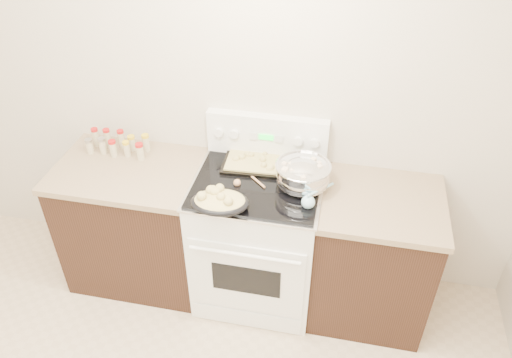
# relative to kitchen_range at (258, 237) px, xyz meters

# --- Properties ---
(room_shell) EXTENTS (4.10, 3.60, 2.75)m
(room_shell) POSITION_rel_kitchen_range_xyz_m (-0.35, -1.42, 1.21)
(room_shell) COLOR beige
(room_shell) RESTS_ON ground
(counter_left) EXTENTS (0.93, 0.67, 0.92)m
(counter_left) POSITION_rel_kitchen_range_xyz_m (-0.83, 0.01, -0.03)
(counter_left) COLOR black
(counter_left) RESTS_ON ground
(counter_right) EXTENTS (0.73, 0.67, 0.92)m
(counter_right) POSITION_rel_kitchen_range_xyz_m (0.73, 0.01, -0.03)
(counter_right) COLOR black
(counter_right) RESTS_ON ground
(kitchen_range) EXTENTS (0.78, 0.73, 1.22)m
(kitchen_range) POSITION_rel_kitchen_range_xyz_m (0.00, 0.00, 0.00)
(kitchen_range) COLOR white
(kitchen_range) RESTS_ON ground
(mixing_bowl) EXTENTS (0.39, 0.39, 0.19)m
(mixing_bowl) POSITION_rel_kitchen_range_xyz_m (0.26, 0.01, 0.53)
(mixing_bowl) COLOR silver
(mixing_bowl) RESTS_ON kitchen_range
(roasting_pan) EXTENTS (0.35, 0.26, 0.12)m
(roasting_pan) POSITION_rel_kitchen_range_xyz_m (-0.16, -0.28, 0.50)
(roasting_pan) COLOR black
(roasting_pan) RESTS_ON kitchen_range
(baking_sheet) EXTENTS (0.44, 0.32, 0.06)m
(baking_sheet) POSITION_rel_kitchen_range_xyz_m (-0.03, 0.17, 0.47)
(baking_sheet) COLOR black
(baking_sheet) RESTS_ON kitchen_range
(wooden_spoon) EXTENTS (0.19, 0.18, 0.04)m
(wooden_spoon) POSITION_rel_kitchen_range_xyz_m (-0.09, -0.03, 0.46)
(wooden_spoon) COLOR tan
(wooden_spoon) RESTS_ON kitchen_range
(blue_ladle) EXTENTS (0.17, 0.24, 0.10)m
(blue_ladle) POSITION_rel_kitchen_range_xyz_m (0.33, -0.16, 0.49)
(blue_ladle) COLOR #9DD6EA
(blue_ladle) RESTS_ON kitchen_range
(spice_jars) EXTENTS (0.40, 0.15, 0.13)m
(spice_jars) POSITION_rel_kitchen_range_xyz_m (-0.96, 0.16, 0.49)
(spice_jars) COLOR #BFB28C
(spice_jars) RESTS_ON counter_left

